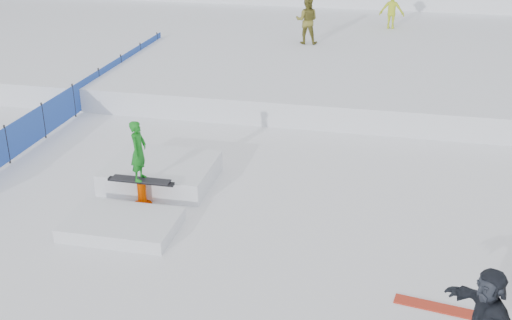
% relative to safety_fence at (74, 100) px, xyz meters
% --- Properties ---
extents(ground, '(120.00, 120.00, 0.00)m').
position_rel_safety_fence_xyz_m(ground, '(6.50, -6.60, -0.55)').
color(ground, white).
extents(snow_midrise, '(50.00, 18.00, 0.80)m').
position_rel_safety_fence_xyz_m(snow_midrise, '(6.50, 9.40, -0.15)').
color(snow_midrise, white).
rests_on(snow_midrise, ground).
extents(safety_fence, '(0.05, 16.00, 1.10)m').
position_rel_safety_fence_xyz_m(safety_fence, '(0.00, 0.00, 0.00)').
color(safety_fence, '#264CB1').
rests_on(safety_fence, ground).
extents(walker_olive, '(0.96, 0.76, 1.91)m').
position_rel_safety_fence_xyz_m(walker_olive, '(6.28, 8.28, 1.20)').
color(walker_olive, olive).
rests_on(walker_olive, snow_midrise).
extents(walker_ygreen, '(1.19, 0.77, 1.74)m').
position_rel_safety_fence_xyz_m(walker_ygreen, '(9.62, 12.02, 1.12)').
color(walker_ygreen, '#ACC221').
rests_on(walker_ygreen, snow_midrise).
extents(spectator_dark, '(1.28, 1.60, 1.71)m').
position_rel_safety_fence_xyz_m(spectator_dark, '(11.65, -9.18, 0.30)').
color(spectator_dark, black).
rests_on(spectator_dark, ground).
extents(loose_board_red, '(1.43, 0.49, 0.03)m').
position_rel_safety_fence_xyz_m(loose_board_red, '(11.00, -7.89, -0.54)').
color(loose_board_red, '#B42C1A').
rests_on(loose_board_red, ground).
extents(jib_rail_feature, '(2.60, 4.40, 2.11)m').
position_rel_safety_fence_xyz_m(jib_rail_feature, '(4.43, -4.76, -0.25)').
color(jib_rail_feature, white).
rests_on(jib_rail_feature, ground).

